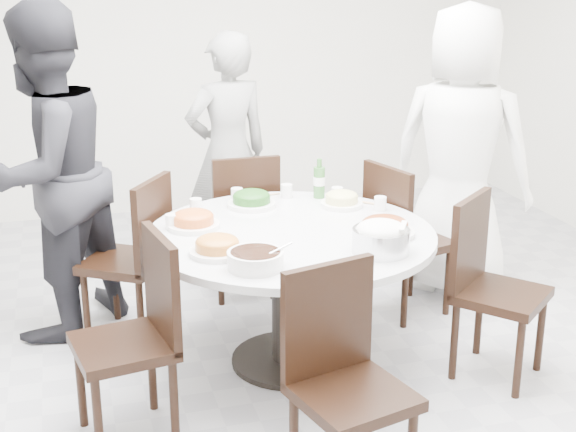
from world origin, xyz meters
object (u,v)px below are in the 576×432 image
object	(u,v)px
chair_se	(502,291)
chair_s	(353,391)
beverage_bottle	(319,178)
chair_n	(240,223)
diner_right	(461,152)
rice_bowl	(381,241)
chair_ne	(410,239)
chair_sw	(123,342)
diner_middle	(228,154)
chair_nw	(125,258)
dining_table	(291,298)
soup_bowl	(256,260)
diner_left	(46,174)

from	to	relation	value
chair_se	chair_s	bearing A→B (deg)	173.83
chair_s	beverage_bottle	distance (m)	1.79
chair_n	diner_right	bearing A→B (deg)	165.57
rice_bowl	beverage_bottle	xyz separation A→B (m)	(0.00, 0.96, 0.06)
chair_ne	chair_sw	distance (m)	2.01
chair_n	rice_bowl	size ratio (longest dim) A/B	3.43
chair_se	diner_middle	xyz separation A→B (m)	(-1.02, 1.91, 0.35)
chair_ne	diner_middle	size ratio (longest dim) A/B	0.58
chair_sw	chair_s	xyz separation A→B (m)	(0.84, -0.68, 0.00)
chair_se	chair_nw	bearing A→B (deg)	111.01
dining_table	chair_sw	bearing A→B (deg)	-152.86
diner_middle	rice_bowl	xyz separation A→B (m)	(0.35, -1.89, -0.02)
rice_bowl	soup_bowl	distance (m)	0.63
chair_n	chair_sw	bearing A→B (deg)	59.14
dining_table	diner_middle	bearing A→B (deg)	90.73
chair_nw	rice_bowl	xyz separation A→B (m)	(1.14, -0.99, 0.33)
rice_bowl	chair_sw	bearing A→B (deg)	-177.40
chair_sw	chair_s	world-z (taller)	same
chair_nw	chair_n	bearing A→B (deg)	152.71
dining_table	soup_bowl	world-z (taller)	soup_bowl
chair_nw	chair_se	world-z (taller)	same
chair_sw	rice_bowl	size ratio (longest dim) A/B	3.43
diner_right	chair_nw	bearing A→B (deg)	45.37
dining_table	chair_n	xyz separation A→B (m)	(-0.04, 1.02, 0.10)
beverage_bottle	soup_bowl	bearing A→B (deg)	-122.36
chair_ne	chair_se	bearing A→B (deg)	171.53
dining_table	beverage_bottle	xyz separation A→B (m)	(0.33, 0.55, 0.49)
chair_n	beverage_bottle	world-z (taller)	beverage_bottle
chair_s	beverage_bottle	size ratio (longest dim) A/B	4.04
chair_se	beverage_bottle	size ratio (longest dim) A/B	4.04
chair_sw	soup_bowl	bearing A→B (deg)	82.34
chair_n	beverage_bottle	size ratio (longest dim) A/B	4.04
diner_left	rice_bowl	bearing A→B (deg)	97.55
dining_table	chair_n	size ratio (longest dim) A/B	1.58
dining_table	diner_middle	size ratio (longest dim) A/B	0.91
chair_nw	diner_right	world-z (taller)	diner_right
chair_sw	chair_s	distance (m)	1.08
chair_s	diner_left	xyz separation A→B (m)	(-1.12, 1.92, 0.47)
chair_se	diner_right	distance (m)	1.24
diner_right	beverage_bottle	world-z (taller)	diner_right
chair_sw	chair_se	distance (m)	1.92
chair_se	diner_right	size ratio (longest dim) A/B	0.51
dining_table	chair_n	bearing A→B (deg)	92.36
chair_ne	chair_sw	world-z (taller)	same
diner_right	beverage_bottle	size ratio (longest dim) A/B	7.90
chair_n	chair_s	world-z (taller)	same
soup_bowl	diner_middle	bearing A→B (deg)	81.83
rice_bowl	chair_n	bearing A→B (deg)	104.61
chair_sw	chair_ne	bearing A→B (deg)	106.92
diner_left	soup_bowl	world-z (taller)	diner_left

